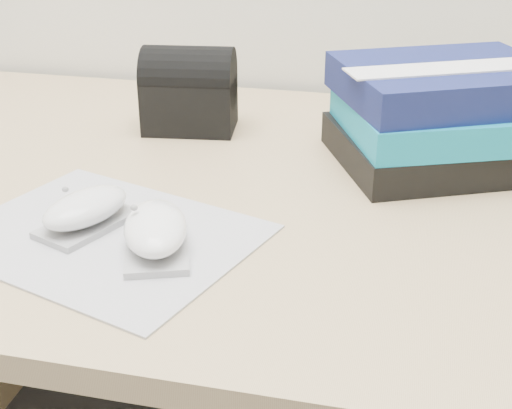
% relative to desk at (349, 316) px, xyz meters
% --- Properties ---
extents(desk, '(1.60, 0.80, 0.73)m').
position_rel_desk_xyz_m(desk, '(0.00, 0.00, 0.00)').
color(desk, tan).
rests_on(desk, ground).
extents(mousepad, '(0.37, 0.33, 0.00)m').
position_rel_desk_xyz_m(mousepad, '(-0.25, -0.25, 0.24)').
color(mousepad, gray).
rests_on(mousepad, desk).
extents(mouse_rear, '(0.10, 0.13, 0.05)m').
position_rel_desk_xyz_m(mouse_rear, '(-0.28, -0.24, 0.26)').
color(mouse_rear, gray).
rests_on(mouse_rear, mousepad).
extents(mouse_front, '(0.10, 0.13, 0.05)m').
position_rel_desk_xyz_m(mouse_front, '(-0.19, -0.27, 0.26)').
color(mouse_front, '#A09FA2').
rests_on(mouse_front, mousepad).
extents(book_stack, '(0.34, 0.31, 0.14)m').
position_rel_desk_xyz_m(book_stack, '(0.10, 0.06, 0.30)').
color(book_stack, black).
rests_on(book_stack, desk).
extents(pouch, '(0.15, 0.11, 0.13)m').
position_rel_desk_xyz_m(pouch, '(-0.27, 0.10, 0.30)').
color(pouch, black).
rests_on(pouch, desk).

